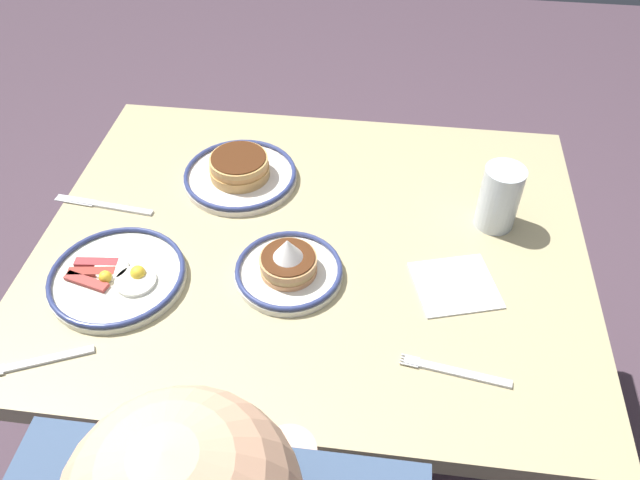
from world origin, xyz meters
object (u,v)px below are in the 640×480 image
Objects in this scene: paper_napkin at (455,285)px; butter_knife at (104,205)px; fork_near at (40,361)px; plate_far_companion at (289,267)px; plate_center_pancakes at (117,277)px; plate_near_main at (240,172)px; drinking_glass at (499,200)px; fork_far at (455,372)px.

paper_napkin is 0.76m from butter_knife.
fork_near reaches higher than paper_napkin.
paper_napkin is (-0.32, -0.01, -0.02)m from plate_far_companion.
plate_center_pancakes is 0.21m from fork_near.
paper_napkin is 0.87× the size of fork_near.
butter_knife is at bearing -19.18° from plate_far_companion.
drinking_glass reaches higher than plate_near_main.
paper_napkin is at bearing -91.68° from fork_far.
plate_center_pancakes is 0.77m from drinking_glass.
plate_near_main is 1.13× the size of butter_knife.
plate_near_main is 0.66m from fork_far.
fork_near is 0.76× the size of butter_knife.
plate_center_pancakes is (0.17, 0.33, -0.01)m from plate_near_main.
fork_near is (0.07, 0.20, -0.01)m from plate_center_pancakes.
drinking_glass reaches higher than fork_far.
plate_far_companion is 1.39× the size of paper_napkin.
drinking_glass is 0.82× the size of fork_near.
drinking_glass is at bearing -150.14° from fork_near.
butter_knife is at bearing 3.65° from drinking_glass.
fork_near and butter_knife have the same top height.
plate_far_companion reaches higher than plate_near_main.
plate_near_main is at bearing -60.51° from plate_far_companion.
fork_far is (-0.31, 0.18, -0.02)m from plate_far_companion.
fork_far is at bearing 76.93° from drinking_glass.
plate_far_companion is 1.49× the size of drinking_glass.
butter_knife is (0.43, -0.15, -0.02)m from plate_far_companion.
fork_near is at bearing 5.59° from fork_far.
plate_center_pancakes is at bearing 6.19° from paper_napkin.
drinking_glass reaches higher than plate_center_pancakes.
plate_far_companion is at bearing -147.17° from fork_near.
paper_napkin is 0.80× the size of fork_far.
plate_near_main is 0.30m from butter_knife.
drinking_glass reaches higher than fork_near.
drinking_glass is at bearing -153.20° from plate_far_companion.
plate_far_companion is at bearing 119.49° from plate_near_main.
paper_napkin is at bearing 169.73° from butter_knife.
plate_center_pancakes is at bearing -11.37° from fork_far.
fork_near is at bearing 32.83° from plate_far_companion.
plate_near_main is 0.37m from plate_center_pancakes.
fork_far is at bearing 149.64° from plate_far_companion.
drinking_glass is at bearing -160.37° from plate_center_pancakes.
plate_center_pancakes is 1.86× the size of drinking_glass.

